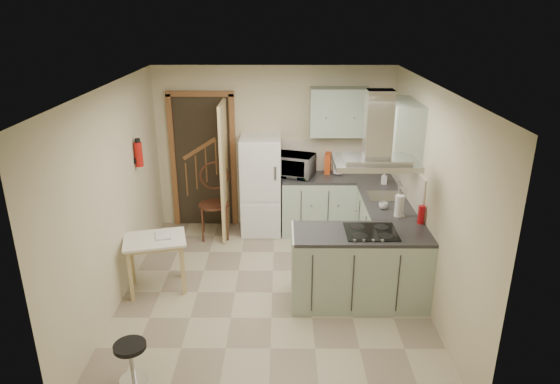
{
  "coord_description": "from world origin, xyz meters",
  "views": [
    {
      "loc": [
        0.11,
        -5.31,
        3.3
      ],
      "look_at": [
        0.09,
        0.45,
        1.15
      ],
      "focal_mm": 32.0,
      "sensor_mm": 36.0,
      "label": 1
    }
  ],
  "objects_px": {
    "extractor_hood": "(376,163)",
    "bentwood_chair": "(214,205)",
    "peninsula": "(360,267)",
    "fridge": "(261,186)",
    "stool": "(132,362)",
    "microwave": "(293,165)",
    "drop_leaf_table": "(157,264)"
  },
  "relations": [
    {
      "from": "bentwood_chair",
      "to": "peninsula",
      "type": "bearing_deg",
      "value": -50.95
    },
    {
      "from": "stool",
      "to": "microwave",
      "type": "relative_size",
      "value": 0.66
    },
    {
      "from": "peninsula",
      "to": "microwave",
      "type": "height_order",
      "value": "microwave"
    },
    {
      "from": "microwave",
      "to": "drop_leaf_table",
      "type": "bearing_deg",
      "value": -114.63
    },
    {
      "from": "drop_leaf_table",
      "to": "microwave",
      "type": "distance_m",
      "value": 2.53
    },
    {
      "from": "peninsula",
      "to": "bentwood_chair",
      "type": "xyz_separation_m",
      "value": [
        -1.92,
        1.79,
        0.06
      ]
    },
    {
      "from": "bentwood_chair",
      "to": "stool",
      "type": "xyz_separation_m",
      "value": [
        -0.38,
        -3.15,
        -0.31
      ]
    },
    {
      "from": "peninsula",
      "to": "extractor_hood",
      "type": "bearing_deg",
      "value": 0.0
    },
    {
      "from": "stool",
      "to": "microwave",
      "type": "bearing_deg",
      "value": 65.12
    },
    {
      "from": "fridge",
      "to": "microwave",
      "type": "height_order",
      "value": "fridge"
    },
    {
      "from": "drop_leaf_table",
      "to": "bentwood_chair",
      "type": "height_order",
      "value": "bentwood_chair"
    },
    {
      "from": "drop_leaf_table",
      "to": "bentwood_chair",
      "type": "distance_m",
      "value": 1.61
    },
    {
      "from": "extractor_hood",
      "to": "drop_leaf_table",
      "type": "bearing_deg",
      "value": 173.72
    },
    {
      "from": "drop_leaf_table",
      "to": "microwave",
      "type": "xyz_separation_m",
      "value": [
        1.7,
        1.73,
        0.73
      ]
    },
    {
      "from": "fridge",
      "to": "stool",
      "type": "xyz_separation_m",
      "value": [
        -1.08,
        -3.33,
        -0.55
      ]
    },
    {
      "from": "extractor_hood",
      "to": "bentwood_chair",
      "type": "distance_m",
      "value": 2.96
    },
    {
      "from": "drop_leaf_table",
      "to": "microwave",
      "type": "bearing_deg",
      "value": 31.52
    },
    {
      "from": "peninsula",
      "to": "fridge",
      "type": "bearing_deg",
      "value": 121.74
    },
    {
      "from": "extractor_hood",
      "to": "stool",
      "type": "bearing_deg",
      "value": -150.61
    },
    {
      "from": "fridge",
      "to": "extractor_hood",
      "type": "distance_m",
      "value": 2.57
    },
    {
      "from": "peninsula",
      "to": "stool",
      "type": "height_order",
      "value": "peninsula"
    },
    {
      "from": "stool",
      "to": "microwave",
      "type": "distance_m",
      "value": 3.81
    },
    {
      "from": "microwave",
      "to": "peninsula",
      "type": "bearing_deg",
      "value": -49.86
    },
    {
      "from": "bentwood_chair",
      "to": "fridge",
      "type": "bearing_deg",
      "value": 7.04
    },
    {
      "from": "extractor_hood",
      "to": "drop_leaf_table",
      "type": "relative_size",
      "value": 1.24
    },
    {
      "from": "extractor_hood",
      "to": "microwave",
      "type": "height_order",
      "value": "extractor_hood"
    },
    {
      "from": "extractor_hood",
      "to": "peninsula",
      "type": "bearing_deg",
      "value": 180.0
    },
    {
      "from": "drop_leaf_table",
      "to": "bentwood_chair",
      "type": "xyz_separation_m",
      "value": [
        0.52,
        1.51,
        0.17
      ]
    },
    {
      "from": "fridge",
      "to": "bentwood_chair",
      "type": "relative_size",
      "value": 1.46
    },
    {
      "from": "peninsula",
      "to": "drop_leaf_table",
      "type": "bearing_deg",
      "value": 173.46
    },
    {
      "from": "stool",
      "to": "microwave",
      "type": "height_order",
      "value": "microwave"
    },
    {
      "from": "peninsula",
      "to": "extractor_hood",
      "type": "height_order",
      "value": "extractor_hood"
    }
  ]
}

